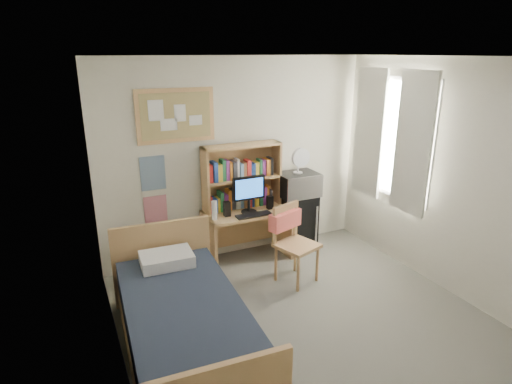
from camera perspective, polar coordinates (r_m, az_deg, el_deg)
name	(u,v)px	position (r m, az deg, el deg)	size (l,w,h in m)	color
floor	(321,337)	(4.45, 8.70, -18.58)	(3.60, 4.20, 0.02)	slate
ceiling	(337,57)	(3.58, 10.77, 17.28)	(3.60, 4.20, 0.02)	white
wall_back	(237,160)	(5.59, -2.57, 4.32)	(3.60, 0.04, 2.60)	silver
wall_left	(117,250)	(3.22, -18.10, -7.32)	(0.04, 4.20, 2.60)	silver
wall_right	(472,186)	(5.03, 26.85, 0.74)	(0.04, 4.20, 2.60)	silver
window_unit	(392,138)	(5.71, 17.63, 6.87)	(0.10, 1.40, 1.70)	white
curtain_left	(413,144)	(5.41, 20.22, 6.00)	(0.04, 0.55, 1.70)	silver
curtain_right	(369,133)	(5.99, 14.85, 7.60)	(0.04, 0.55, 1.70)	silver
bulletin_board	(176,116)	(5.21, -10.65, 9.97)	(0.94, 0.03, 0.64)	tan
poster_wave	(153,173)	(5.29, -13.60, 2.45)	(0.30, 0.01, 0.42)	#215385
poster_japan	(156,210)	(5.43, -13.24, -2.33)	(0.28, 0.01, 0.36)	#C72340
desk	(247,235)	(5.64, -1.18, -5.79)	(1.11, 0.55, 0.69)	tan
desk_chair	(297,245)	(5.10, 5.52, -7.04)	(0.47, 0.47, 0.95)	tan
mini_fridge	(296,222)	(5.97, 5.29, -3.94)	(0.47, 0.47, 0.79)	black
bed	(185,330)	(4.06, -9.42, -17.65)	(1.02, 2.04, 0.56)	black
hutch	(242,176)	(5.51, -1.88, 2.08)	(1.03, 0.26, 0.84)	tan
monitor	(249,195)	(5.38, -0.96, -0.44)	(0.43, 0.03, 0.46)	black
keyboard	(254,215)	(5.34, -0.32, -3.08)	(0.45, 0.14, 0.02)	black
speaker_left	(227,209)	(5.32, -3.90, -2.26)	(0.08, 0.08, 0.19)	black
speaker_right	(270,202)	(5.55, 1.87, -1.39)	(0.07, 0.07, 0.18)	black
water_bottle	(214,210)	(5.21, -5.58, -2.44)	(0.07, 0.07, 0.24)	silver
hoodie	(285,220)	(5.11, 3.91, -3.73)	(0.44, 0.13, 0.21)	#FE6D60
microwave	(297,184)	(5.77, 5.55, 1.05)	(0.53, 0.40, 0.31)	silver
desk_fan	(298,162)	(5.69, 5.64, 4.04)	(0.25, 0.25, 0.31)	silver
pillow	(167,259)	(4.51, -11.82, -8.75)	(0.52, 0.36, 0.13)	silver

